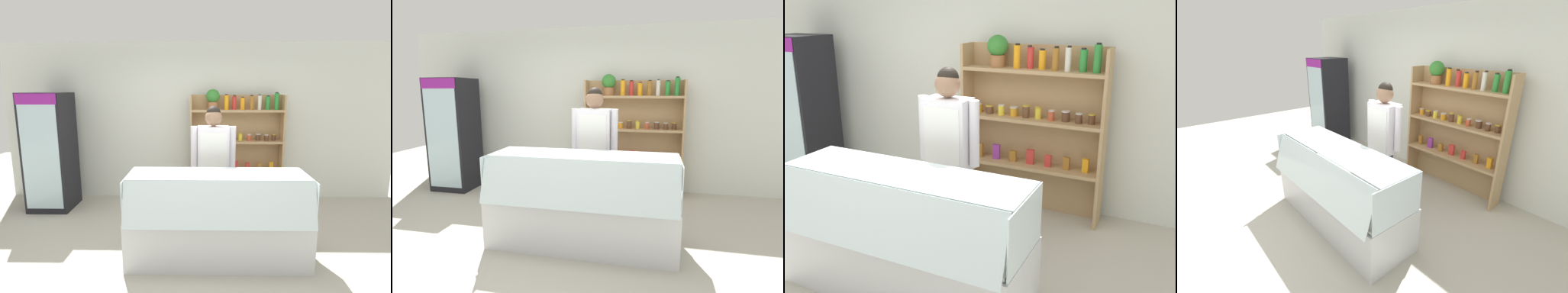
# 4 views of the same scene
# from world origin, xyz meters

# --- Properties ---
(ground_plane) EXTENTS (12.00, 12.00, 0.00)m
(ground_plane) POSITION_xyz_m (0.00, 0.00, 0.00)
(ground_plane) COLOR #B7B2A3
(back_wall) EXTENTS (6.80, 0.10, 2.70)m
(back_wall) POSITION_xyz_m (0.00, 2.25, 1.35)
(back_wall) COLOR silver
(back_wall) RESTS_ON ground
(drinks_fridge) EXTENTS (0.65, 0.64, 1.88)m
(drinks_fridge) POSITION_xyz_m (-2.40, 1.65, 0.94)
(drinks_fridge) COLOR black
(drinks_fridge) RESTS_ON ground
(shelving_unit) EXTENTS (1.54, 0.29, 1.93)m
(shelving_unit) POSITION_xyz_m (0.58, 1.98, 1.07)
(shelving_unit) COLOR tan
(shelving_unit) RESTS_ON ground
(deli_display_case) EXTENTS (2.01, 0.75, 1.01)m
(deli_display_case) POSITION_xyz_m (0.20, 0.14, 0.31)
(deli_display_case) COLOR silver
(deli_display_case) RESTS_ON ground
(shop_clerk) EXTENTS (0.60, 0.25, 1.71)m
(shop_clerk) POSITION_xyz_m (0.18, 0.91, 1.02)
(shop_clerk) COLOR #383D51
(shop_clerk) RESTS_ON ground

